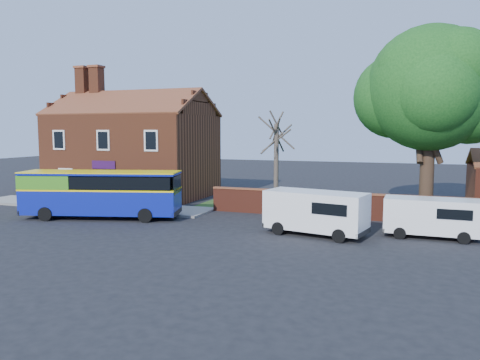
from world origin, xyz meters
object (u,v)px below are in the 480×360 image
at_px(bus, 96,192).
at_px(large_tree, 432,93).
at_px(van_near, 316,211).
at_px(van_far, 432,216).

relative_size(bus, large_tree, 0.84).
distance_m(van_near, van_far, 5.66).
bearing_deg(van_near, bus, -168.08).
height_order(bus, large_tree, large_tree).
height_order(van_near, large_tree, large_tree).
xyz_separation_m(bus, van_far, (18.85, 1.26, -0.54)).
bearing_deg(bus, van_near, -15.88).
bearing_deg(van_near, van_far, 25.95).
relative_size(van_near, large_tree, 0.46).
bearing_deg(large_tree, van_near, -125.94).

